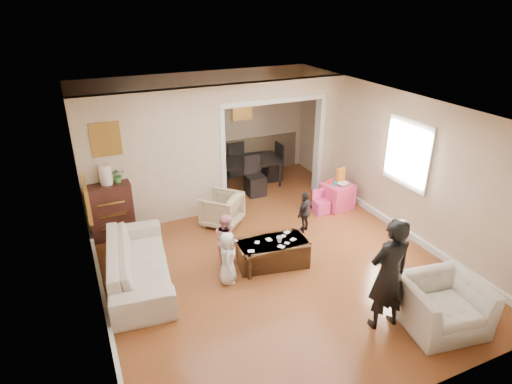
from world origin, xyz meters
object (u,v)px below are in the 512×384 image
coffee_cup (279,239)px  child_kneel_a (228,258)px  coffee_table (272,253)px  sofa (138,263)px  child_toddler (305,212)px  play_table (337,196)px  table_lamp (106,175)px  cyan_cup (335,184)px  adult_person (389,275)px  dresser (111,210)px  armchair_front (442,305)px  armchair_back (222,209)px  child_kneel_b (226,240)px  dining_table (244,172)px

coffee_cup → child_kneel_a: bearing=-174.0°
coffee_table → sofa: bearing=168.2°
child_toddler → play_table: bearing=178.8°
table_lamp → play_table: table_lamp is taller
cyan_cup → adult_person: 3.53m
child_kneel_a → play_table: bearing=-42.8°
sofa → dresser: size_ratio=2.15×
table_lamp → adult_person: (3.02, -4.01, -0.42)m
table_lamp → coffee_cup: size_ratio=3.56×
table_lamp → cyan_cup: bearing=-9.9°
armchair_front → child_toddler: size_ratio=1.31×
coffee_table → child_toddler: 1.30m
armchair_back → coffee_table: 1.69m
coffee_table → cyan_cup: cyan_cup is taller
cyan_cup → child_toddler: bearing=-151.9°
sofa → child_toddler: child_toddler is taller
sofa → child_kneel_b: (1.42, -0.14, 0.14)m
table_lamp → child_kneel_b: size_ratio=0.38×
play_table → dining_table: bearing=124.2°
armchair_front → dining_table: size_ratio=0.62×
table_lamp → cyan_cup: size_ratio=4.50×
sofa → table_lamp: size_ratio=6.31×
armchair_back → dresser: 2.06m
play_table → adult_person: adult_person is taller
cyan_cup → adult_person: size_ratio=0.05×
child_toddler → child_kneel_a: bearing=-3.8°
dining_table → adult_person: (-0.14, -5.24, 0.52)m
sofa → armchair_back: (1.83, 1.22, -0.01)m
sofa → coffee_table: bearing=-94.9°
adult_person → coffee_cup: bearing=-67.7°
armchair_front → child_kneel_b: 3.34m
table_lamp → cyan_cup: 4.50m
table_lamp → adult_person: bearing=-53.0°
sofa → armchair_front: armchair_front is taller
cyan_cup → child_toddler: child_toddler is taller
child_kneel_b → armchair_back: bearing=-26.0°
sofa → child_kneel_b: child_kneel_b is taller
coffee_table → cyan_cup: (2.09, 1.31, 0.37)m
sofa → table_lamp: (-0.18, 1.63, 0.91)m
armchair_front → child_kneel_a: 3.12m
coffee_cup → child_kneel_b: child_kneel_b is taller
armchair_front → coffee_cup: bearing=130.2°
coffee_cup → dining_table: (0.77, 3.35, -0.17)m
cyan_cup → table_lamp: bearing=170.1°
sofa → child_kneel_b: size_ratio=2.41×
coffee_table → child_kneel_b: 0.80m
dining_table → child_kneel_a: bearing=-108.3°
dresser → dining_table: 3.40m
adult_person → child_kneel_a: adult_person is taller
child_kneel_a → coffee_table: bearing=-59.1°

